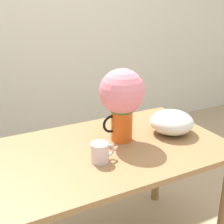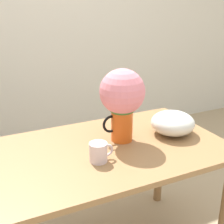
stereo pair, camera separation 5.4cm
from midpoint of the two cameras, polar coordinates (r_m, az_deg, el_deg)
wall_back at (r=3.16m, az=-12.22°, el=16.66°), size 8.00×0.05×2.60m
table at (r=1.73m, az=-0.07°, el=-9.71°), size 1.29×0.78×0.73m
flower_vase at (r=1.67m, az=2.70°, el=2.61°), size 0.25×0.25×0.41m
coffee_mug at (r=1.53m, az=-1.39°, el=-7.35°), size 0.12×0.09×0.10m
white_bowl at (r=1.85m, az=11.86°, el=-1.97°), size 0.26×0.26×0.13m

